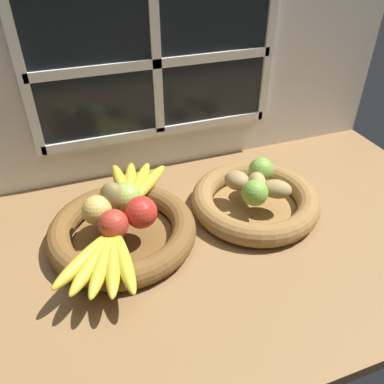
{
  "coord_description": "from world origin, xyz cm",
  "views": [
    {
      "loc": [
        -25.11,
        -68.32,
        62.05
      ],
      "look_at": [
        -0.41,
        -0.04,
        9.57
      ],
      "focal_mm": 36.27,
      "sensor_mm": 36.0,
      "label": 1
    }
  ],
  "objects": [
    {
      "name": "lime_far",
      "position": [
        19.84,
        4.18,
        8.74
      ],
      "size": [
        6.34,
        6.34,
        6.34
      ],
      "primitive_type": "sphere",
      "color": "#7AAD3D",
      "rests_on": "fruit_bowl_right"
    },
    {
      "name": "apple_red_right",
      "position": [
        -13.21,
        -2.82,
        9.16
      ],
      "size": [
        7.18,
        7.18,
        7.18
      ],
      "primitive_type": "sphere",
      "color": "red",
      "rests_on": "fruit_bowl_left"
    },
    {
      "name": "potato_small",
      "position": [
        20.04,
        -3.52,
        7.79
      ],
      "size": [
        9.0,
        8.49,
        4.45
      ],
      "primitive_type": "ellipsoid",
      "rotation": [
        0.0,
        0.0,
        2.52
      ],
      "color": "#A38451",
      "rests_on": "fruit_bowl_right"
    },
    {
      "name": "ground_plane",
      "position": [
        0.0,
        0.0,
        -1.5
      ],
      "size": [
        140.0,
        90.0,
        3.0
      ],
      "primitive_type": "cube",
      "color": "olive"
    },
    {
      "name": "apple_golden_left",
      "position": [
        -22.1,
        1.5,
        8.92
      ],
      "size": [
        6.71,
        6.71,
        6.71
      ],
      "primitive_type": "sphere",
      "color": "#DBB756",
      "rests_on": "fruit_bowl_left"
    },
    {
      "name": "fruit_bowl_left",
      "position": [
        -17.39,
        -0.04,
        2.61
      ],
      "size": [
        34.0,
        34.0,
        5.57
      ],
      "color": "brown",
      "rests_on": "ground_plane"
    },
    {
      "name": "fruit_bowl_right",
      "position": [
        16.56,
        -0.04,
        2.61
      ],
      "size": [
        32.35,
        32.35,
        5.57
      ],
      "color": "olive",
      "rests_on": "ground_plane"
    },
    {
      "name": "pear_brown",
      "position": [
        -18.09,
        3.49,
        9.7
      ],
      "size": [
        8.05,
        7.89,
        8.26
      ],
      "primitive_type": "ellipsoid",
      "rotation": [
        0.0,
        0.0,
        4.07
      ],
      "color": "olive",
      "rests_on": "fruit_bowl_left"
    },
    {
      "name": "potato_large",
      "position": [
        16.56,
        -0.04,
        8.08
      ],
      "size": [
        6.25,
        7.37,
        5.03
      ],
      "primitive_type": "ellipsoid",
      "rotation": [
        0.0,
        0.0,
        4.38
      ],
      "color": "tan",
      "rests_on": "fruit_bowl_right"
    },
    {
      "name": "banana_bunch_back",
      "position": [
        -11.52,
        11.4,
        7.1
      ],
      "size": [
        15.12,
        19.5,
        3.06
      ],
      "color": "yellow",
      "rests_on": "fruit_bowl_left"
    },
    {
      "name": "apple_red_front",
      "position": [
        -19.62,
        -4.39,
        8.85
      ],
      "size": [
        6.57,
        6.57,
        6.57
      ],
      "primitive_type": "sphere",
      "color": "#B73828",
      "rests_on": "fruit_bowl_left"
    },
    {
      "name": "apple_green_back",
      "position": [
        -15.07,
        3.64,
        9.13
      ],
      "size": [
        7.13,
        7.13,
        7.13
      ],
      "primitive_type": "sphere",
      "color": "#99B74C",
      "rests_on": "fruit_bowl_left"
    },
    {
      "name": "banana_bunch_front",
      "position": [
        -23.01,
        -12.12,
        7.07
      ],
      "size": [
        16.17,
        19.68,
        2.99
      ],
      "color": "yellow",
      "rests_on": "fruit_bowl_left"
    },
    {
      "name": "lime_near",
      "position": [
        13.75,
        -4.25,
        8.73
      ],
      "size": [
        6.32,
        6.32,
        6.32
      ],
      "primitive_type": "sphere",
      "color": "#7AAD3D",
      "rests_on": "fruit_bowl_right"
    },
    {
      "name": "potato_oblong",
      "position": [
        12.64,
        3.01,
        7.85
      ],
      "size": [
        8.23,
        8.51,
        4.57
      ],
      "primitive_type": "ellipsoid",
      "rotation": [
        0.0,
        0.0,
        5.29
      ],
      "color": "#A38451",
      "rests_on": "fruit_bowl_right"
    },
    {
      "name": "back_wall",
      "position": [
        0.0,
        29.77,
        27.88
      ],
      "size": [
        140.0,
        4.6,
        55.0
      ],
      "color": "silver",
      "rests_on": "ground_plane"
    }
  ]
}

